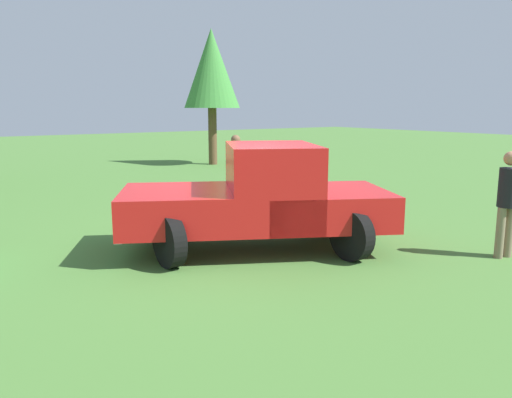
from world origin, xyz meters
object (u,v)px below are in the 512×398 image
(person_visitor, at_px, (508,198))
(tree_back_right, at_px, (212,70))
(pickup_truck, at_px, (263,195))
(traffic_cone, at_px, (354,202))
(person_bystander, at_px, (236,165))

(person_visitor, bearing_deg, tree_back_right, -0.20)
(pickup_truck, distance_m, traffic_cone, 3.72)
(pickup_truck, relative_size, traffic_cone, 8.98)
(person_visitor, xyz_separation_m, traffic_cone, (3.86, -0.44, -0.73))
(person_bystander, xyz_separation_m, traffic_cone, (-2.54, -1.64, -0.74))
(person_visitor, bearing_deg, person_bystander, 21.55)
(pickup_truck, bearing_deg, tree_back_right, -88.58)
(person_bystander, xyz_separation_m, tree_back_right, (8.38, -4.11, 3.01))
(pickup_truck, bearing_deg, traffic_cone, -133.43)
(pickup_truck, bearing_deg, person_visitor, 166.00)
(traffic_cone, bearing_deg, tree_back_right, -12.74)
(person_visitor, distance_m, traffic_cone, 3.95)
(person_bystander, distance_m, traffic_cone, 3.12)
(person_bystander, bearing_deg, pickup_truck, -121.65)
(person_bystander, relative_size, traffic_cone, 3.23)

